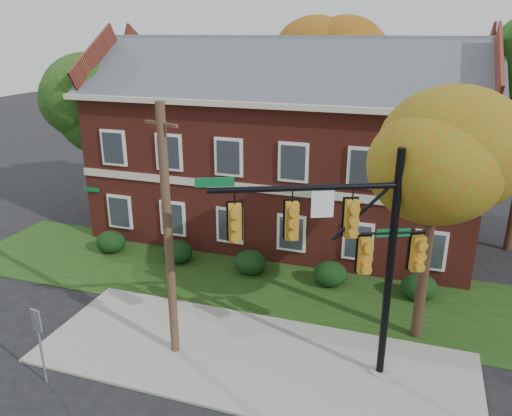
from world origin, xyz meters
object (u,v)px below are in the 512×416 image
(hedge_left, at_px, (177,252))
(tree_far_rear, at_px, (341,51))
(hedge_far_right, at_px, (419,287))
(hedge_far_left, at_px, (111,242))
(hedge_right, at_px, (330,274))
(traffic_signal, at_px, (347,245))
(tree_near_right, at_px, (447,149))
(utility_pole, at_px, (168,236))
(sign_post, at_px, (38,334))
(hedge_center, at_px, (250,262))
(tree_left_rear, at_px, (100,98))
(apartment_building, at_px, (284,137))

(hedge_left, distance_m, tree_far_rear, 16.25)
(hedge_far_right, bearing_deg, hedge_far_left, 180.00)
(hedge_right, bearing_deg, traffic_signal, -76.90)
(hedge_far_right, xyz_separation_m, tree_near_right, (0.22, -2.83, 6.14))
(utility_pole, xyz_separation_m, sign_post, (-3.00, -2.59, -2.46))
(hedge_center, distance_m, tree_left_rear, 12.23)
(hedge_right, distance_m, tree_far_rear, 15.66)
(hedge_far_right, distance_m, tree_near_right, 6.77)
(hedge_far_left, xyz_separation_m, hedge_left, (3.50, 0.00, 0.00))
(sign_post, bearing_deg, hedge_far_left, 122.89)
(hedge_far_right, bearing_deg, utility_pole, -140.84)
(traffic_signal, relative_size, sign_post, 2.86)
(apartment_building, relative_size, tree_far_rear, 1.63)
(traffic_signal, xyz_separation_m, sign_post, (-8.33, -2.98, -2.73))
(hedge_far_left, relative_size, traffic_signal, 0.20)
(apartment_building, distance_m, hedge_far_right, 9.82)
(hedge_left, distance_m, sign_post, 8.78)
(hedge_right, bearing_deg, apartment_building, 123.67)
(tree_near_right, bearing_deg, hedge_far_left, 168.73)
(apartment_building, distance_m, hedge_right, 7.73)
(hedge_far_left, relative_size, sign_post, 0.56)
(hedge_right, xyz_separation_m, tree_near_right, (3.72, -2.83, 6.14))
(hedge_right, height_order, utility_pole, utility_pole)
(hedge_left, bearing_deg, sign_post, -90.00)
(hedge_far_right, height_order, utility_pole, utility_pole)
(hedge_far_right, bearing_deg, tree_left_rear, 166.11)
(hedge_center, xyz_separation_m, tree_far_rear, (1.34, 13.09, 8.32))
(hedge_far_left, relative_size, hedge_center, 1.00)
(tree_left_rear, bearing_deg, hedge_right, -17.37)
(hedge_center, xyz_separation_m, tree_near_right, (7.22, -2.83, 6.14))
(apartment_building, bearing_deg, traffic_signal, -66.24)
(hedge_right, height_order, sign_post, sign_post)
(hedge_center, distance_m, sign_post, 9.45)
(apartment_building, bearing_deg, hedge_center, -90.00)
(hedge_right, height_order, hedge_far_right, same)
(hedge_left, height_order, sign_post, sign_post)
(hedge_center, relative_size, hedge_far_right, 1.00)
(hedge_left, bearing_deg, tree_far_rear, 69.71)
(hedge_right, distance_m, sign_post, 11.23)
(hedge_center, xyz_separation_m, utility_pole, (-0.50, -6.11, 3.62))
(hedge_far_right, xyz_separation_m, tree_far_rear, (-5.66, 13.09, 8.32))
(tree_near_right, relative_size, utility_pole, 1.05)
(tree_far_rear, xyz_separation_m, traffic_signal, (3.49, -18.82, -4.42))
(hedge_left, xyz_separation_m, hedge_center, (3.50, 0.00, 0.00))
(apartment_building, distance_m, hedge_center, 6.89)
(hedge_far_right, bearing_deg, sign_post, -140.36)
(hedge_center, height_order, tree_far_rear, tree_far_rear)
(hedge_center, xyz_separation_m, tree_left_rear, (-9.73, 4.14, 6.16))
(hedge_left, height_order, hedge_center, same)
(utility_pole, bearing_deg, sign_post, -120.08)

